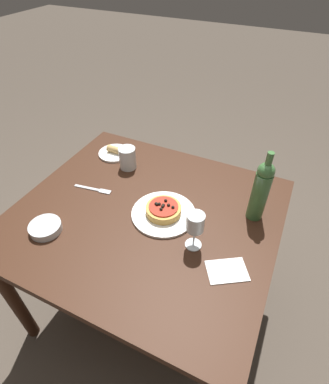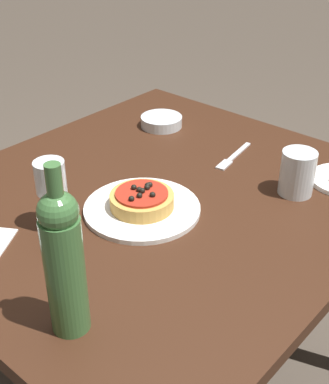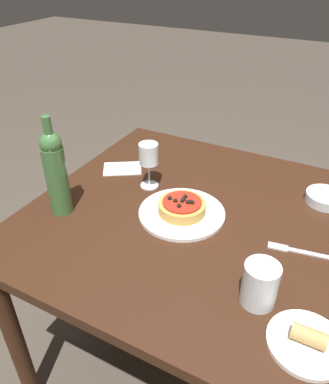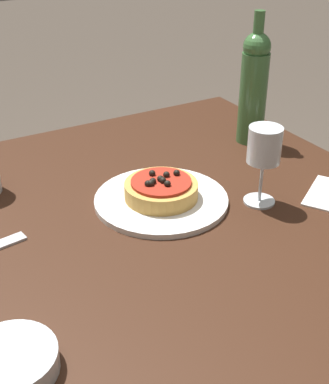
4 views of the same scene
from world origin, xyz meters
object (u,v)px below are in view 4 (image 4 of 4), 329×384
wine_glass (264,149)px  dining_table (135,256)px  pizza (161,189)px  side_bowl (10,362)px  wine_bottle (254,86)px  dinner_plate (161,200)px

wine_glass → dining_table: bearing=-16.7°
pizza → wine_glass: (-0.18, 0.10, 0.09)m
side_bowl → wine_glass: bearing=-161.9°
wine_glass → side_bowl: 0.62m
dining_table → wine_bottle: size_ratio=3.43×
dinner_plate → wine_glass: size_ratio=1.66×
dining_table → side_bowl: bearing=39.5°
pizza → wine_bottle: wine_bottle is taller
dining_table → pizza: (-0.08, -0.02, 0.13)m
dinner_plate → side_bowl: 0.50m
wine_bottle → side_bowl: (0.76, 0.45, -0.13)m
dinner_plate → pizza: (0.00, -0.00, 0.03)m
dining_table → pizza: bearing=-162.3°
pizza → wine_bottle: (-0.36, -0.16, 0.12)m
dining_table → wine_glass: bearing=163.3°
side_bowl → wine_bottle: bearing=-149.1°
wine_bottle → dining_table: bearing=23.3°
dinner_plate → dining_table: bearing=17.7°
dining_table → wine_bottle: wine_bottle is taller
dinner_plate → pizza: pizza is taller
wine_glass → wine_bottle: (-0.18, -0.26, 0.03)m
dinner_plate → wine_glass: wine_glass is taller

